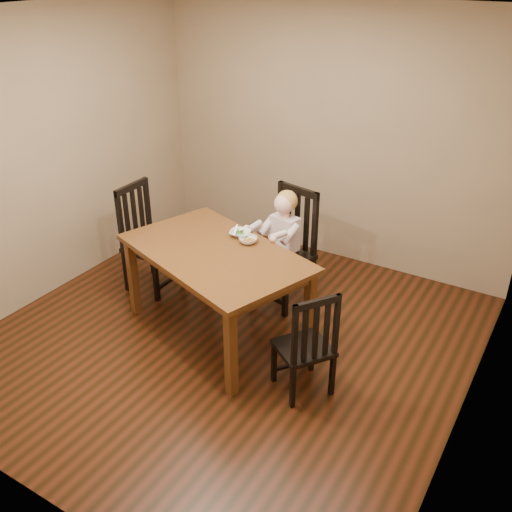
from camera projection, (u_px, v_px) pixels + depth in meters
The scene contains 9 objects.
room at pixel (223, 199), 4.46m from camera, with size 4.01×4.01×2.71m.
dining_table at pixel (215, 261), 4.88m from camera, with size 1.87×1.46×0.82m.
chair_child at pixel (287, 249), 5.46m from camera, with size 0.58×0.56×1.14m.
chair_left at pixel (147, 240), 5.69m from camera, with size 0.45×0.48×1.09m.
chair_right at pixel (307, 346), 4.29m from camera, with size 0.54×0.54×0.92m.
toddler at pixel (283, 237), 5.35m from camera, with size 0.35×0.44×0.60m, color white, non-canonical shape.
bowl_peas at pixel (240, 233), 5.08m from camera, with size 0.19×0.19×0.05m, color silver.
bowl_veg at pixel (248, 240), 4.96m from camera, with size 0.16×0.16×0.05m, color silver.
fork at pixel (236, 230), 5.09m from camera, with size 0.06×0.12×0.05m.
Camera 1 is at (2.37, -3.40, 3.06)m, focal length 40.00 mm.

